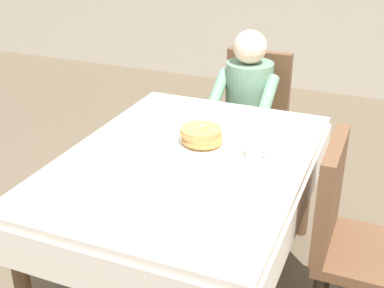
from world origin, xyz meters
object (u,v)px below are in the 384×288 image
at_px(syrup_pitcher, 162,123).
at_px(fork_left_of_plate, 165,141).
at_px(knife_right_of_plate, 238,154).
at_px(spoon_near_edge, 178,174).
at_px(chair_diner, 253,112).
at_px(plate_breakfast, 202,145).
at_px(chair_right_side, 349,230).
at_px(diner_person, 247,101).
at_px(dining_table_main, 186,173).
at_px(breakfast_stack, 202,136).
at_px(cup_coffee, 255,149).

xyz_separation_m(syrup_pitcher, fork_left_of_plate, (0.08, -0.12, -0.04)).
distance_m(knife_right_of_plate, spoon_near_edge, 0.34).
height_order(fork_left_of_plate, knife_right_of_plate, same).
distance_m(chair_diner, fork_left_of_plate, 1.09).
relative_size(syrup_pitcher, knife_right_of_plate, 0.40).
distance_m(chair_diner, plate_breakfast, 1.06).
distance_m(chair_right_side, plate_breakfast, 0.79).
relative_size(diner_person, spoon_near_edge, 7.47).
bearing_deg(dining_table_main, fork_left_of_plate, 145.53).
bearing_deg(knife_right_of_plate, syrup_pitcher, 75.09).
relative_size(chair_right_side, syrup_pitcher, 11.63).
height_order(chair_right_side, breakfast_stack, chair_right_side).
height_order(syrup_pitcher, spoon_near_edge, syrup_pitcher).
bearing_deg(diner_person, knife_right_of_plate, 104.16).
relative_size(diner_person, cup_coffee, 9.91).
bearing_deg(cup_coffee, fork_left_of_plate, -179.15).
xyz_separation_m(syrup_pitcher, knife_right_of_plate, (0.46, -0.12, -0.04)).
bearing_deg(plate_breakfast, breakfast_stack, -67.31).
distance_m(chair_right_side, syrup_pitcher, 1.07).
bearing_deg(dining_table_main, plate_breakfast, 78.01).
relative_size(dining_table_main, knife_right_of_plate, 7.62).
bearing_deg(fork_left_of_plate, spoon_near_edge, -150.15).
xyz_separation_m(chair_diner, plate_breakfast, (0.04, -1.04, 0.22)).
relative_size(chair_diner, syrup_pitcher, 11.63).
bearing_deg(cup_coffee, diner_person, 108.91).
relative_size(diner_person, breakfast_stack, 5.32).
bearing_deg(syrup_pitcher, fork_left_of_plate, -58.09).
relative_size(syrup_pitcher, spoon_near_edge, 0.53).
distance_m(diner_person, breakfast_stack, 0.89).
relative_size(chair_diner, spoon_near_edge, 6.20).
xyz_separation_m(knife_right_of_plate, spoon_near_edge, (-0.18, -0.29, 0.00)).
bearing_deg(plate_breakfast, spoon_near_edge, -88.40).
distance_m(breakfast_stack, spoon_near_edge, 0.31).
height_order(chair_right_side, knife_right_of_plate, chair_right_side).
relative_size(chair_right_side, knife_right_of_plate, 4.65).
bearing_deg(plate_breakfast, diner_person, 92.44).
relative_size(plate_breakfast, knife_right_of_plate, 1.40).
distance_m(fork_left_of_plate, spoon_near_edge, 0.35).
xyz_separation_m(dining_table_main, syrup_pitcher, (-0.24, 0.23, 0.13)).
distance_m(chair_diner, spoon_near_edge, 1.36).
bearing_deg(dining_table_main, knife_right_of_plate, 27.06).
bearing_deg(chair_diner, dining_table_main, 90.48).
bearing_deg(breakfast_stack, diner_person, 92.48).
height_order(plate_breakfast, fork_left_of_plate, plate_breakfast).
bearing_deg(diner_person, plate_breakfast, 92.44).
bearing_deg(fork_left_of_plate, chair_diner, -12.93).
height_order(dining_table_main, fork_left_of_plate, fork_left_of_plate).
bearing_deg(dining_table_main, spoon_near_edge, -78.33).
relative_size(cup_coffee, syrup_pitcher, 1.41).
relative_size(diner_person, knife_right_of_plate, 5.60).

